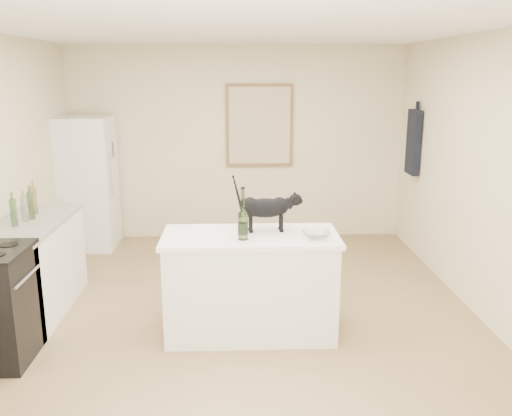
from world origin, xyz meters
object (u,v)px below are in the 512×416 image
object	(u,v)px
fridge	(87,183)
wine_bottle	(243,217)
glass_bowl	(316,235)
black_cat	(265,210)

from	to	relation	value
fridge	wine_bottle	size ratio (longest dim) A/B	4.38
fridge	wine_bottle	world-z (taller)	fridge
fridge	wine_bottle	distance (m)	3.35
fridge	wine_bottle	bearing A→B (deg)	-53.48
glass_bowl	black_cat	bearing A→B (deg)	151.38
wine_bottle	glass_bowl	distance (m)	0.63
black_cat	wine_bottle	distance (m)	0.30
black_cat	glass_bowl	distance (m)	0.50
black_cat	wine_bottle	world-z (taller)	wine_bottle
fridge	glass_bowl	distance (m)	3.73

